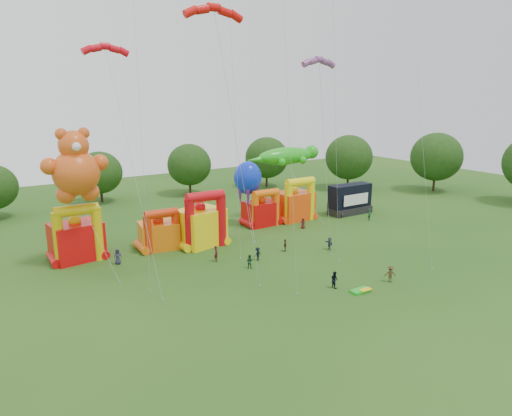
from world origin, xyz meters
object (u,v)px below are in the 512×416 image
bouncy_castle_0 (77,238)px  bouncy_castle_2 (202,224)px  stage_trailer (350,199)px  gecko_kite (295,173)px  spectator_0 (118,257)px  spectator_4 (285,245)px  octopus_kite (250,202)px  teddy_bear_kite (85,196)px

bouncy_castle_0 → bouncy_castle_2: 14.64m
stage_trailer → gecko_kite: gecko_kite is taller
bouncy_castle_2 → gecko_kite: bearing=15.6°
bouncy_castle_0 → gecko_kite: gecko_kite is taller
bouncy_castle_2 → stage_trailer: (26.88, 1.81, -0.41)m
spectator_0 → spectator_4: bearing=-16.3°
gecko_kite → spectator_4: size_ratio=8.47×
bouncy_castle_2 → spectator_0: (-10.94, -1.15, -1.81)m
bouncy_castle_2 → octopus_kite: bearing=16.7°
stage_trailer → spectator_4: size_ratio=4.68×
spectator_0 → octopus_kite: bearing=13.7°
bouncy_castle_0 → spectator_0: bouncy_castle_0 is taller
bouncy_castle_2 → spectator_4: bouncy_castle_2 is taller
bouncy_castle_2 → stage_trailer: bearing=3.9°
octopus_kite → stage_trailer: bearing=-2.5°
teddy_bear_kite → octopus_kite: (22.41, 3.11, -4.11)m
gecko_kite → octopus_kite: gecko_kite is taller
bouncy_castle_0 → octopus_kite: octopus_kite is taller
teddy_bear_kite → spectator_0: teddy_bear_kite is taller
octopus_kite → spectator_0: bearing=-169.2°
octopus_kite → gecko_kite: bearing=14.7°
bouncy_castle_0 → spectator_4: bouncy_castle_0 is taller
spectator_4 → stage_trailer: bearing=155.8°
gecko_kite → octopus_kite: size_ratio=1.36×
gecko_kite → spectator_4: 17.74m
bouncy_castle_0 → stage_trailer: size_ratio=0.93×
bouncy_castle_2 → gecko_kite: gecko_kite is taller
stage_trailer → bouncy_castle_0: bearing=178.7°
stage_trailer → spectator_0: (-37.82, -2.96, -1.39)m
teddy_bear_kite → gecko_kite: size_ratio=1.16×
gecko_kite → octopus_kite: bearing=-165.3°
stage_trailer → gecko_kite: size_ratio=0.55×
teddy_bear_kite → gecko_kite: 32.54m
bouncy_castle_2 → teddy_bear_kite: teddy_bear_kite is taller
spectator_0 → stage_trailer: bearing=7.4°
teddy_bear_kite → gecko_kite: bearing=10.0°
teddy_bear_kite → gecko_kite: (32.02, 5.63, -1.21)m
bouncy_castle_0 → gecko_kite: (32.66, 2.35, 4.28)m
teddy_bear_kite → spectator_0: size_ratio=8.49×
octopus_kite → bouncy_castle_0: bearing=179.6°
stage_trailer → teddy_bear_kite: teddy_bear_kite is taller
bouncy_castle_2 → stage_trailer: size_ratio=0.99×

